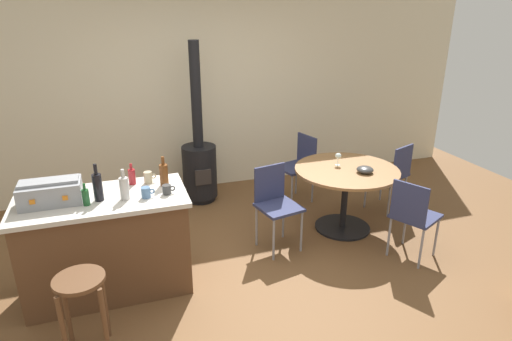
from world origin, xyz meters
name	(u,v)px	position (x,y,z in m)	size (l,w,h in m)	color
ground_plane	(251,274)	(0.00, 0.00, 0.00)	(8.80, 8.80, 0.00)	brown
back_wall	(196,91)	(0.00, 2.36, 1.35)	(8.00, 0.10, 2.70)	beige
kitchen_island	(107,244)	(-1.27, 0.21, 0.45)	(1.42, 0.73, 0.90)	brown
wooden_stool	(82,297)	(-1.44, -0.58, 0.49)	(0.36, 0.36, 0.65)	brown
dining_table	(346,183)	(1.29, 0.55, 0.57)	(1.15, 1.15, 0.73)	black
folding_chair_near	(299,163)	(1.12, 1.44, 0.51)	(0.49, 0.49, 0.87)	navy
folding_chair_far	(275,201)	(0.41, 0.44, 0.52)	(0.47, 0.47, 0.88)	navy
folding_chair_left	(413,214)	(1.60, -0.23, 0.50)	(0.54, 0.54, 0.85)	navy
folding_chair_right	(393,172)	(2.08, 0.79, 0.51)	(0.52, 0.52, 0.86)	navy
wood_stove	(199,163)	(-0.10, 1.85, 0.52)	(0.44, 0.45, 2.04)	black
toolbox	(51,192)	(-1.64, 0.21, 1.00)	(0.48, 0.29, 0.20)	gray
bottle_0	(98,187)	(-1.27, 0.15, 1.02)	(0.08, 0.08, 0.32)	black
bottle_1	(86,197)	(-1.37, 0.08, 0.97)	(0.06, 0.06, 0.19)	#194C23
bottle_2	(124,188)	(-1.07, 0.10, 1.00)	(0.08, 0.08, 0.27)	#B7B2AD
bottle_3	(132,176)	(-0.99, 0.42, 0.98)	(0.06, 0.06, 0.19)	maroon
bottle_4	(164,174)	(-0.72, 0.30, 1.01)	(0.08, 0.08, 0.27)	#603314
cup_0	(167,189)	(-0.72, 0.10, 0.94)	(0.11, 0.07, 0.08)	#383838
cup_1	(146,192)	(-0.90, 0.08, 0.95)	(0.11, 0.08, 0.09)	#4C7099
cup_2	(148,177)	(-0.85, 0.41, 0.95)	(0.11, 0.07, 0.11)	tan
wine_glass	(338,156)	(1.25, 0.68, 0.84)	(0.07, 0.07, 0.14)	silver
serving_bowl	(365,170)	(1.41, 0.38, 0.77)	(0.18, 0.18, 0.07)	#383838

